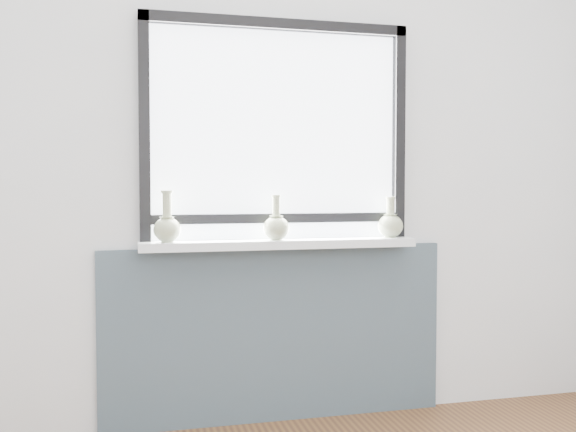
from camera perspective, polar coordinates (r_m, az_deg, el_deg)
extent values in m
cube|color=silver|center=(3.14, -1.14, 5.32)|extent=(3.60, 0.02, 2.60)
cube|color=#3C4C57|center=(3.20, -1.01, -10.44)|extent=(1.70, 0.03, 0.86)
cube|color=silver|center=(3.06, -0.72, -2.49)|extent=(1.32, 0.18, 0.04)
cube|color=black|center=(3.03, -12.66, 7.73)|extent=(0.05, 0.06, 1.05)
cube|color=black|center=(3.30, 9.78, 7.33)|extent=(0.05, 0.06, 1.05)
cube|color=black|center=(3.19, -0.95, 16.65)|extent=(1.30, 0.06, 0.05)
cube|color=black|center=(3.10, -0.93, -0.19)|extent=(1.20, 0.05, 0.04)
cube|color=white|center=(3.13, -1.04, 7.17)|extent=(1.20, 0.01, 1.00)
cylinder|color=#B0BC91|center=(2.96, -10.68, -2.24)|extent=(0.06, 0.06, 0.01)
ellipsoid|color=#B0BC91|center=(2.95, -10.69, -1.21)|extent=(0.12, 0.12, 0.11)
cone|color=#B0BC91|center=(2.95, -10.70, -0.36)|extent=(0.07, 0.07, 0.03)
cylinder|color=#B0BC91|center=(2.95, -10.71, 0.80)|extent=(0.04, 0.04, 0.13)
cylinder|color=#B0BC91|center=(2.95, -10.72, 2.14)|extent=(0.06, 0.06, 0.01)
cylinder|color=#B0BC91|center=(3.02, -1.06, -2.09)|extent=(0.06, 0.06, 0.01)
ellipsoid|color=#B0BC91|center=(3.02, -1.06, -1.09)|extent=(0.12, 0.12, 0.11)
cone|color=#B0BC91|center=(3.02, -1.06, -0.26)|extent=(0.07, 0.07, 0.03)
cylinder|color=#B0BC91|center=(3.01, -1.06, 0.68)|extent=(0.04, 0.04, 0.11)
cylinder|color=#B0BC91|center=(3.01, -1.06, 1.78)|extent=(0.04, 0.04, 0.01)
cylinder|color=#B0BC91|center=(3.22, 9.07, -1.83)|extent=(0.06, 0.06, 0.01)
ellipsoid|color=#B0BC91|center=(3.22, 9.08, -0.88)|extent=(0.12, 0.12, 0.11)
cone|color=#B0BC91|center=(3.21, 9.09, -0.09)|extent=(0.07, 0.07, 0.03)
cylinder|color=#B0BC91|center=(3.21, 9.09, 0.67)|extent=(0.04, 0.04, 0.09)
cylinder|color=#B0BC91|center=(3.21, 9.10, 1.60)|extent=(0.05, 0.05, 0.01)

